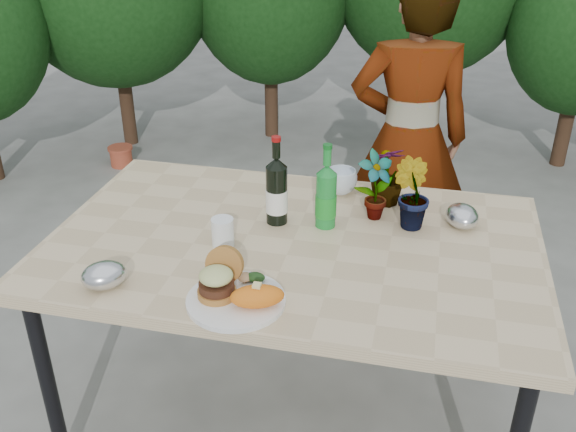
% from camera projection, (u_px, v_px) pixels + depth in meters
% --- Properties ---
extents(ground, '(80.00, 80.00, 0.00)m').
position_uv_depth(ground, '(293.00, 408.00, 2.46)').
color(ground, '#63625E').
rests_on(ground, ground).
extents(patio_table, '(1.60, 1.00, 0.75)m').
position_uv_depth(patio_table, '(293.00, 255.00, 2.13)').
color(patio_table, '#D1B78B').
rests_on(patio_table, ground).
extents(shrub_hedge, '(6.78, 5.06, 2.02)m').
position_uv_depth(shrub_hedge, '(387.00, 17.00, 3.45)').
color(shrub_hedge, '#382316').
rests_on(shrub_hedge, ground).
extents(dinner_plate, '(0.28, 0.28, 0.01)m').
position_uv_depth(dinner_plate, '(236.00, 300.00, 1.79)').
color(dinner_plate, white).
rests_on(dinner_plate, patio_table).
extents(burger_stack, '(0.11, 0.16, 0.11)m').
position_uv_depth(burger_stack, '(219.00, 278.00, 1.79)').
color(burger_stack, '#B7722D').
rests_on(burger_stack, dinner_plate).
extents(sweet_potato, '(0.17, 0.12, 0.06)m').
position_uv_depth(sweet_potato, '(257.00, 296.00, 1.74)').
color(sweet_potato, orange).
rests_on(sweet_potato, dinner_plate).
extents(grilled_veg, '(0.08, 0.05, 0.03)m').
position_uv_depth(grilled_veg, '(251.00, 277.00, 1.86)').
color(grilled_veg, olive).
rests_on(grilled_veg, dinner_plate).
extents(wine_bottle, '(0.08, 0.08, 0.31)m').
position_uv_depth(wine_bottle, '(277.00, 192.00, 2.16)').
color(wine_bottle, black).
rests_on(wine_bottle, patio_table).
extents(sparkling_water, '(0.07, 0.07, 0.30)m').
position_uv_depth(sparkling_water, '(326.00, 197.00, 2.14)').
color(sparkling_water, '#177F2D').
rests_on(sparkling_water, patio_table).
extents(plastic_cup, '(0.07, 0.07, 0.09)m').
position_uv_depth(plastic_cup, '(223.00, 232.00, 2.05)').
color(plastic_cup, white).
rests_on(plastic_cup, patio_table).
extents(seedling_left, '(0.16, 0.15, 0.25)m').
position_uv_depth(seedling_left, '(375.00, 186.00, 2.18)').
color(seedling_left, '#23571E').
rests_on(seedling_left, patio_table).
extents(seedling_mid, '(0.17, 0.16, 0.24)m').
position_uv_depth(seedling_mid, '(411.00, 194.00, 2.13)').
color(seedling_mid, '#2C5C1F').
rests_on(seedling_mid, patio_table).
extents(seedling_right, '(0.17, 0.17, 0.22)m').
position_uv_depth(seedling_right, '(388.00, 175.00, 2.29)').
color(seedling_right, '#2F5F20').
rests_on(seedling_right, patio_table).
extents(blue_bowl, '(0.15, 0.15, 0.09)m').
position_uv_depth(blue_bowl, '(341.00, 181.00, 2.39)').
color(blue_bowl, silver).
rests_on(blue_bowl, patio_table).
extents(foil_packet_left, '(0.17, 0.17, 0.08)m').
position_uv_depth(foil_packet_left, '(104.00, 275.00, 1.85)').
color(foil_packet_left, silver).
rests_on(foil_packet_left, patio_table).
extents(foil_packet_right, '(0.14, 0.16, 0.08)m').
position_uv_depth(foil_packet_right, '(462.00, 216.00, 2.17)').
color(foil_packet_right, silver).
rests_on(foil_packet_right, patio_table).
extents(person, '(0.60, 0.45, 1.49)m').
position_uv_depth(person, '(409.00, 139.00, 2.90)').
color(person, '#A57752').
rests_on(person, ground).
extents(terracotta_pot, '(0.17, 0.17, 0.14)m').
position_uv_depth(terracotta_pot, '(121.00, 156.00, 4.46)').
color(terracotta_pot, '#A5422A').
rests_on(terracotta_pot, ground).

